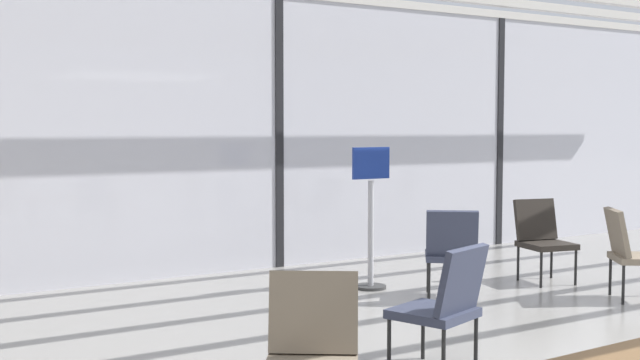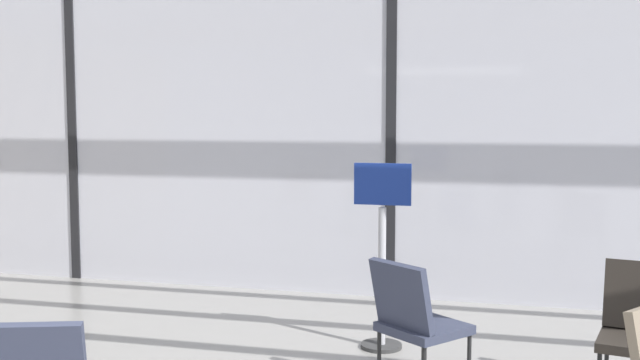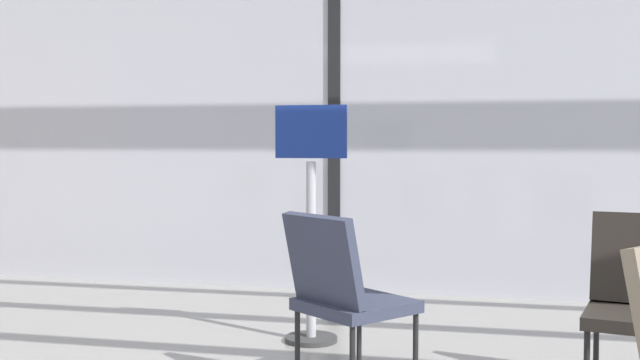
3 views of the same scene
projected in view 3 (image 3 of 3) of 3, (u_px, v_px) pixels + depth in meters
name	position (u px, v px, depth m)	size (l,w,h in m)	color
glass_curtain_wall	(335.00, 99.00, 6.20)	(14.00, 0.08, 3.14)	silver
window_mullion_1	(335.00, 99.00, 6.20)	(0.10, 0.12, 3.14)	black
parked_airplane	(283.00, 97.00, 10.59)	(12.37, 3.71, 3.71)	silver
lounge_chair_0	(343.00, 289.00, 3.75)	(0.70, 0.71, 0.87)	#33384C
info_sign	(311.00, 231.00, 4.62)	(0.44, 0.32, 1.44)	#333333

